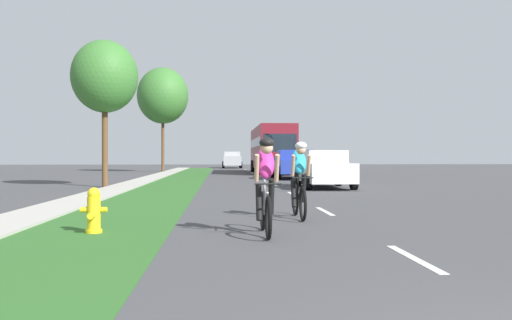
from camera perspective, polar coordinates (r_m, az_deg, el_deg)
name	(u,v)px	position (r m, az deg, el deg)	size (l,w,h in m)	color
ground_plane	(278,186)	(22.13, 2.40, -2.92)	(120.00, 120.00, 0.00)	#424244
grass_verge	(170,187)	(22.10, -9.42, -2.92)	(2.56, 70.00, 0.01)	#2D6026
sidewalk_concrete	(124,187)	(22.37, -14.34, -2.89)	(1.29, 70.00, 0.10)	#B2ADA3
lane_markings_center	(269,182)	(26.11, 1.44, -2.40)	(0.12, 52.20, 0.01)	white
fire_hydrant_yellow	(94,211)	(9.13, -17.40, -5.35)	(0.44, 0.38, 0.76)	yellow
cyclist_lead	(266,185)	(8.46, 1.06, -2.80)	(0.42, 1.72, 1.58)	black
cyclist_trailing	(299,179)	(10.75, 4.77, -2.12)	(0.42, 1.72, 1.58)	black
sedan_white	(324,169)	(21.29, 7.48, -0.98)	(1.98, 4.30, 1.52)	silver
pickup_blue	(293,164)	(29.66, 4.09, -0.48)	(2.22, 5.10, 1.64)	#23389E
bus_maroon	(271,147)	(39.95, 1.70, 1.41)	(2.78, 11.60, 3.48)	maroon
suv_silver	(232,159)	(57.05, -2.66, 0.07)	(2.15, 4.70, 1.79)	#A5A8AD
street_tree_near	(105,77)	(22.69, -16.29, 8.74)	(2.74, 2.74, 6.11)	brown
street_tree_far	(163,96)	(42.92, -10.21, 6.95)	(4.12, 4.12, 8.46)	brown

